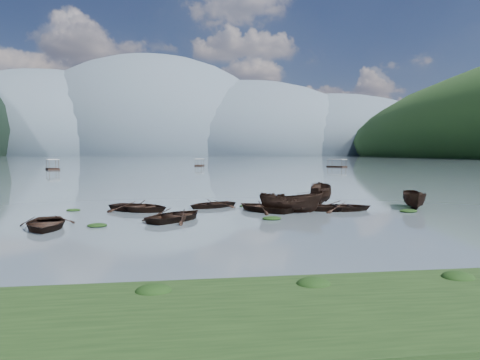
{
  "coord_description": "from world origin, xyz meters",
  "views": [
    {
      "loc": [
        -5.17,
        -24.89,
        4.34
      ],
      "look_at": [
        0.0,
        12.0,
        2.0
      ],
      "focal_mm": 32.0,
      "sensor_mm": 36.0,
      "label": 1
    }
  ],
  "objects": [
    {
      "name": "rowboat_4",
      "position": [
        6.93,
        5.86,
        0.0
      ],
      "size": [
        4.78,
        3.63,
        0.93
      ],
      "primitive_type": "imported",
      "rotation": [
        0.0,
        0.0,
        1.47
      ],
      "color": "black",
      "rests_on": "ground"
    },
    {
      "name": "rowboat_6",
      "position": [
        -8.24,
        7.73,
        0.0
      ],
      "size": [
        5.98,
        5.58,
        1.01
      ],
      "primitive_type": "imported",
      "rotation": [
        0.0,
        0.0,
        0.99
      ],
      "color": "black",
      "rests_on": "ground"
    },
    {
      "name": "haze_mtn_a",
      "position": [
        -260.0,
        900.0,
        0.0
      ],
      "size": [
        520.0,
        520.0,
        280.0
      ],
      "primitive_type": "ellipsoid",
      "color": "#475666",
      "rests_on": "ground"
    },
    {
      "name": "weed_clump_1",
      "position": [
        -6.95,
        3.4,
        0.0
      ],
      "size": [
        1.15,
        0.92,
        0.25
      ],
      "primitive_type": "ellipsoid",
      "color": "black",
      "rests_on": "ground"
    },
    {
      "name": "rowboat_5",
      "position": [
        13.2,
        6.53,
        0.0
      ],
      "size": [
        3.07,
        4.53,
        1.64
      ],
      "primitive_type": "imported",
      "rotation": [
        0.0,
        0.0,
        -0.39
      ],
      "color": "black",
      "rests_on": "ground"
    },
    {
      "name": "near_shore",
      "position": [
        0.0,
        -14.0,
        0.0
      ],
      "size": [
        60.0,
        6.0,
        0.5
      ],
      "primitive_type": "cube",
      "color": "black",
      "rests_on": "ground"
    },
    {
      "name": "rowboat_1",
      "position": [
        -5.41,
        2.94,
        0.0
      ],
      "size": [
        5.51,
        5.68,
        0.96
      ],
      "primitive_type": "imported",
      "rotation": [
        0.0,
        0.0,
        2.45
      ],
      "color": "black",
      "rests_on": "ground"
    },
    {
      "name": "weed_clump_2",
      "position": [
        0.76,
        2.34,
        0.0
      ],
      "size": [
        1.26,
        1.01,
        0.27
      ],
      "primitive_type": "ellipsoid",
      "color": "black",
      "rests_on": "ground"
    },
    {
      "name": "rowboat_3",
      "position": [
        1.09,
        6.48,
        0.0
      ],
      "size": [
        5.75,
        5.94,
        1.0
      ],
      "primitive_type": "imported",
      "rotation": [
        0.0,
        0.0,
        3.83
      ],
      "color": "black",
      "rests_on": "ground"
    },
    {
      "name": "haze_mtn_b",
      "position": [
        -60.0,
        900.0,
        0.0
      ],
      "size": [
        520.0,
        520.0,
        340.0
      ],
      "primitive_type": "ellipsoid",
      "color": "#475666",
      "rests_on": "ground"
    },
    {
      "name": "weed_clump_6",
      "position": [
        0.05,
        9.41,
        0.0
      ],
      "size": [
        0.93,
        0.77,
        0.19
      ],
      "primitive_type": "ellipsoid",
      "color": "black",
      "rests_on": "ground"
    },
    {
      "name": "rowboat_8",
      "position": [
        6.84,
        10.62,
        0.0
      ],
      "size": [
        3.39,
        5.3,
        1.91
      ],
      "primitive_type": "imported",
      "rotation": [
        0.0,
        0.0,
        2.81
      ],
      "color": "black",
      "rests_on": "ground"
    },
    {
      "name": "haze_mtn_c",
      "position": [
        140.0,
        900.0,
        0.0
      ],
      "size": [
        520.0,
        520.0,
        260.0
      ],
      "primitive_type": "ellipsoid",
      "color": "#475666",
      "rests_on": "ground"
    },
    {
      "name": "weed_clump_7",
      "position": [
        4.5,
        13.26,
        0.0
      ],
      "size": [
        1.16,
        0.93,
        0.25
      ],
      "primitive_type": "ellipsoid",
      "color": "black",
      "rests_on": "ground"
    },
    {
      "name": "pontoon_centre",
      "position": [
        1.38,
        121.17,
        0.0
      ],
      "size": [
        3.79,
        6.54,
        2.36
      ],
      "primitive_type": null,
      "rotation": [
        0.0,
        0.0,
        -0.21
      ],
      "color": "black",
      "rests_on": "ground"
    },
    {
      "name": "weed_clump_4",
      "position": [
        11.52,
        4.44,
        0.0
      ],
      "size": [
        1.31,
        1.04,
        0.27
      ],
      "primitive_type": "ellipsoid",
      "color": "black",
      "rests_on": "ground"
    },
    {
      "name": "weed_clump_3",
      "position": [
        0.93,
        9.08,
        0.0
      ],
      "size": [
        0.92,
        0.78,
        0.2
      ],
      "primitive_type": "ellipsoid",
      "color": "black",
      "rests_on": "ground"
    },
    {
      "name": "rowboat_7",
      "position": [
        -2.72,
        9.19,
        0.0
      ],
      "size": [
        4.99,
        4.59,
        0.84
      ],
      "primitive_type": "imported",
      "rotation": [
        0.0,
        0.0,
        5.25
      ],
      "color": "black",
      "rests_on": "ground"
    },
    {
      "name": "ground_plane",
      "position": [
        0.0,
        0.0,
        0.0
      ],
      "size": [
        2400.0,
        2400.0,
        0.0
      ],
      "primitive_type": "plane",
      "color": "#546069"
    },
    {
      "name": "rowboat_2",
      "position": [
        2.87,
        5.42,
        0.0
      ],
      "size": [
        4.94,
        2.66,
        1.81
      ],
      "primitive_type": "imported",
      "rotation": [
        0.0,
        0.0,
        1.37
      ],
      "color": "black",
      "rests_on": "ground"
    },
    {
      "name": "rowboat_0",
      "position": [
        -12.92,
        0.9,
        0.0
      ],
      "size": [
        4.05,
        5.07,
        0.94
      ],
      "primitive_type": "imported",
      "rotation": [
        0.0,
        0.0,
        0.2
      ],
      "color": "black",
      "rests_on": "ground"
    },
    {
      "name": "weed_clump_5",
      "position": [
        -13.2,
        8.6,
        0.0
      ],
      "size": [
        1.02,
        0.83,
        0.22
      ],
      "primitive_type": "ellipsoid",
      "color": "black",
      "rests_on": "ground"
    },
    {
      "name": "pontoon_right",
      "position": [
        43.38,
        103.17,
        0.0
      ],
      "size": [
        5.42,
        6.65,
        2.38
      ],
      "primitive_type": null,
      "rotation": [
        0.0,
        0.0,
        0.54
      ],
      "color": "black",
      "rests_on": "ground"
    },
    {
      "name": "haze_mtn_d",
      "position": [
        320.0,
        900.0,
        0.0
      ],
      "size": [
        520.0,
        520.0,
        220.0
      ],
      "primitive_type": "ellipsoid",
      "color": "#475666",
      "rests_on": "ground"
    },
    {
      "name": "weed_clump_0",
      "position": [
        -10.08,
        1.14,
        0.0
      ],
      "size": [
        1.17,
        0.95,
        0.25
      ],
      "primitive_type": "ellipsoid",
      "color": "black",
      "rests_on": "ground"
    },
    {
      "name": "pontoon_left",
      "position": [
        -38.53,
        93.49,
        0.0
      ],
      "size": [
        5.22,
        7.43,
        2.63
      ],
      "primitive_type": null,
      "rotation": [
        0.0,
        0.0,
        0.39
      ],
      "color": "black",
      "rests_on": "ground"
    }
  ]
}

